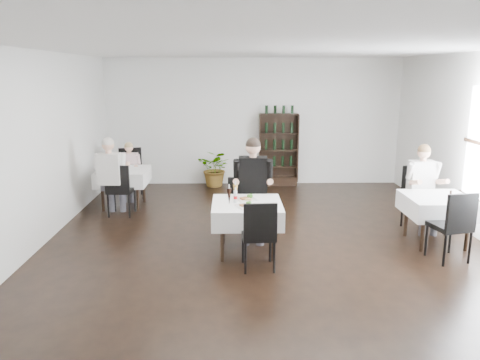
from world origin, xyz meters
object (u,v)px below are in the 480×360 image
Objects in this scene: wine_shelf at (278,150)px; main_table at (247,212)px; potted_tree at (216,168)px; diner_main at (253,181)px.

wine_shelf is 1.70× the size of main_table.
wine_shelf is 4.41m from main_table.
potted_tree is (-0.60, 4.20, -0.18)m from main_table.
main_table is 1.18× the size of potted_tree.
main_table is at bearing -101.78° from wine_shelf.
potted_tree is 3.71m from diner_main.
main_table is 0.70m from diner_main.
wine_shelf is 1.06× the size of diner_main.
wine_shelf is at bearing 78.22° from main_table.
main_table is 4.25m from potted_tree.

